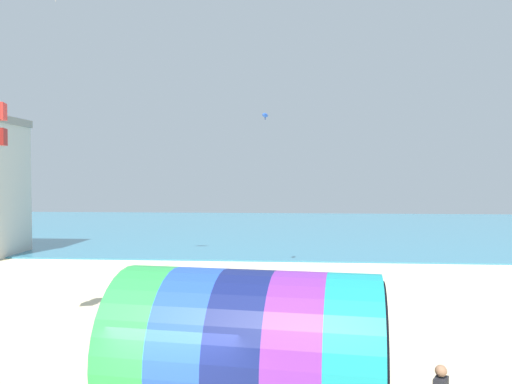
# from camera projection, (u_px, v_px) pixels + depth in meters

# --- Properties ---
(sea) EXTENTS (120.00, 40.00, 0.10)m
(sea) POSITION_uv_depth(u_px,v_px,m) (272.00, 228.00, 50.71)
(sea) COLOR teal
(sea) RESTS_ON ground
(giant_inflatable_tube) EXTENTS (5.68, 3.96, 3.35)m
(giant_inflatable_tube) POSITION_uv_depth(u_px,v_px,m) (250.00, 352.00, 10.17)
(giant_inflatable_tube) COLOR green
(giant_inflatable_tube) RESTS_ON ground
(kite_blue_parafoil) EXTENTS (0.39, 0.73, 0.35)m
(kite_blue_parafoil) POSITION_uv_depth(u_px,v_px,m) (265.00, 115.00, 26.26)
(kite_blue_parafoil) COLOR blue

